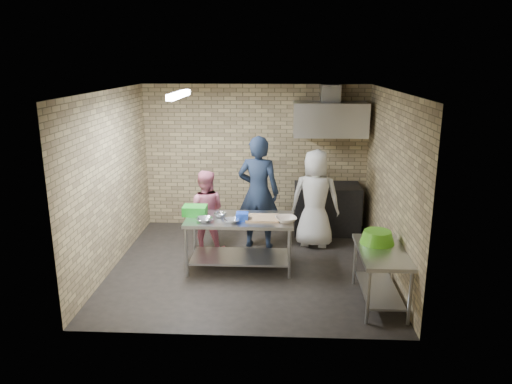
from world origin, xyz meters
The scene contains 26 objects.
floor centered at (0.00, 0.00, 0.00)m, with size 4.20×4.20×0.00m, color black.
ceiling centered at (0.00, 0.00, 2.70)m, with size 4.20×4.20×0.00m, color black.
back_wall centered at (0.00, 2.00, 1.35)m, with size 4.20×0.06×2.70m, color tan.
front_wall centered at (0.00, -2.00, 1.35)m, with size 4.20×0.06×2.70m, color tan.
left_wall centered at (-2.10, 0.00, 1.35)m, with size 0.06×4.00×2.70m, color tan.
right_wall centered at (2.10, 0.00, 1.35)m, with size 0.06×4.00×2.70m, color tan.
prep_table centered at (-0.14, -0.07, 0.41)m, with size 1.62×0.81×0.81m, color #B3B5BA.
side_counter centered at (1.80, -1.10, 0.38)m, with size 0.60×1.20×0.75m, color silver.
stove centered at (1.35, 1.65, 0.45)m, with size 1.20×0.70×0.90m, color black.
range_hood centered at (1.35, 1.70, 2.10)m, with size 1.30×0.60×0.60m, color silver.
hood_duct centered at (1.35, 1.85, 2.55)m, with size 0.35×0.30×0.30m, color #A5A8AD.
wall_shelf centered at (1.65, 1.89, 1.92)m, with size 0.80×0.20×0.04m, color #3F2B19.
fluorescent_fixture centered at (-1.00, 0.00, 2.64)m, with size 0.10×1.25×0.08m, color white.
green_crate centered at (-0.84, 0.05, 0.88)m, with size 0.36×0.27×0.14m, color green.
blue_tub centered at (-0.09, -0.17, 0.87)m, with size 0.18×0.18×0.12m, color blue.
cutting_board centered at (0.21, -0.09, 0.82)m, with size 0.50×0.38×0.03m, color tan.
mixing_bowl_a centered at (-0.64, -0.27, 0.84)m, with size 0.25×0.25×0.06m, color #ABAEB2.
mixing_bowl_b centered at (-0.44, -0.02, 0.84)m, with size 0.19×0.19×0.06m, color silver.
mixing_bowl_c centered at (-0.24, -0.29, 0.84)m, with size 0.23×0.23×0.06m, color silver.
ceramic_bowl centered at (0.56, -0.22, 0.85)m, with size 0.31×0.31×0.08m, color beige.
green_basin centered at (1.78, -0.85, 0.83)m, with size 0.46×0.46×0.17m, color #59C626, non-canonical shape.
bottle_red centered at (1.40, 1.89, 2.03)m, with size 0.07×0.07×0.18m, color #B22619.
bottle_green centered at (1.80, 1.89, 2.02)m, with size 0.06×0.06×0.15m, color green.
man_navy centered at (0.11, 0.84, 0.97)m, with size 0.70×0.46×1.93m, color black.
woman_pink centered at (-0.77, 0.63, 0.69)m, with size 0.67×0.52×1.38m, color pink.
woman_white centered at (1.07, 0.95, 0.84)m, with size 0.82×0.54×1.69m, color white.
Camera 1 is at (0.46, -7.04, 3.13)m, focal length 34.12 mm.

